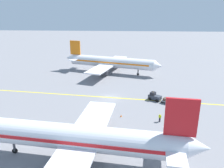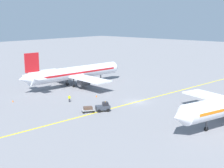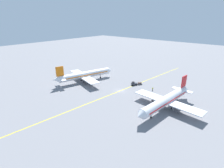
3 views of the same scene
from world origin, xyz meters
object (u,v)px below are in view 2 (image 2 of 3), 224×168
traffic_cone_near_nose (13,101)px  traffic_cone_by_wingtip (96,96)px  ground_crew_worker (69,98)px  baggage_tug_dark (103,107)px  airplane_at_gate (75,73)px  baggage_cart_trailing (88,109)px

traffic_cone_near_nose → traffic_cone_by_wingtip: size_ratio=1.00×
ground_crew_worker → traffic_cone_near_nose: size_ratio=3.05×
baggage_tug_dark → traffic_cone_by_wingtip: 12.33m
baggage_tug_dark → ground_crew_worker: bearing=179.3°
airplane_at_gate → traffic_cone_near_nose: size_ratio=64.63×
traffic_cone_by_wingtip → airplane_at_gate: bearing=158.5°
airplane_at_gate → traffic_cone_near_nose: 22.56m
airplane_at_gate → baggage_tug_dark: 27.47m
airplane_at_gate → ground_crew_worker: (12.79, -13.21, -2.80)m
baggage_tug_dark → ground_crew_worker: baggage_tug_dark is taller
ground_crew_worker → traffic_cone_near_nose: ground_crew_worker is taller
ground_crew_worker → traffic_cone_by_wingtip: (1.48, 7.60, -0.63)m
baggage_tug_dark → traffic_cone_by_wingtip: size_ratio=6.06×
airplane_at_gate → traffic_cone_by_wingtip: 15.72m
airplane_at_gate → baggage_cart_trailing: bearing=-36.2°
baggage_tug_dark → baggage_cart_trailing: baggage_tug_dark is taller
baggage_cart_trailing → airplane_at_gate: bearing=143.8°
airplane_at_gate → ground_crew_worker: bearing=-45.9°
traffic_cone_near_nose → traffic_cone_by_wingtip: (11.46, 16.51, 0.00)m
ground_crew_worker → traffic_cone_by_wingtip: size_ratio=3.05×
baggage_cart_trailing → ground_crew_worker: ground_crew_worker is taller
baggage_tug_dark → airplane_at_gate: bearing=150.8°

